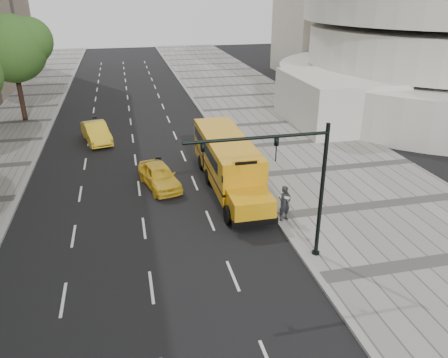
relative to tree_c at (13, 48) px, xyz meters
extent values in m
plane|color=black|center=(10.39, -17.31, -6.58)|extent=(140.00, 140.00, 0.00)
cube|color=gray|center=(22.39, -17.31, -6.50)|extent=(12.00, 140.00, 0.15)
cube|color=gray|center=(16.39, -17.31, -6.50)|extent=(0.30, 140.00, 0.15)
cube|color=gray|center=(2.39, -17.31, -6.50)|extent=(0.30, 140.00, 0.15)
cylinder|color=silver|center=(40.39, -3.31, -4.58)|extent=(32.00, 32.00, 4.00)
cylinder|color=silver|center=(40.39, -3.31, -0.48)|extent=(26.00, 26.00, 3.60)
cube|color=silver|center=(27.39, -7.31, -4.38)|extent=(8.00, 10.00, 4.40)
cylinder|color=black|center=(-0.11, 0.00, -3.67)|extent=(0.44, 0.44, 5.80)
sphere|color=#2E5A1E|center=(-0.11, 0.00, -0.05)|extent=(5.82, 5.82, 5.82)
sphere|color=#2E5A1E|center=(1.34, 0.30, 0.55)|extent=(4.07, 4.07, 4.07)
cube|color=orange|center=(14.89, -17.60, -4.80)|extent=(2.50, 9.00, 2.45)
cube|color=orange|center=(14.89, -23.10, -5.48)|extent=(2.20, 2.00, 1.10)
cube|color=black|center=(14.89, -23.98, -6.03)|extent=(2.38, 0.25, 0.35)
cube|color=black|center=(14.89, -17.60, -5.33)|extent=(2.52, 9.00, 0.12)
cube|color=black|center=(14.89, -22.04, -4.33)|extent=(2.05, 0.10, 0.90)
cube|color=black|center=(14.89, -17.10, -4.33)|extent=(2.52, 7.50, 0.70)
cube|color=orange|center=(14.89, -22.05, -3.53)|extent=(1.40, 0.12, 0.28)
ellipsoid|color=silver|center=(16.41, -24.50, -4.68)|extent=(0.32, 0.32, 0.14)
cylinder|color=black|center=(16.17, -24.28, -4.88)|extent=(0.36, 0.47, 0.58)
cylinder|color=black|center=(13.76, -22.80, -6.08)|extent=(0.30, 1.00, 1.00)
cylinder|color=black|center=(16.02, -22.80, -6.08)|extent=(0.30, 1.00, 1.00)
cylinder|color=black|center=(13.76, -17.60, -6.08)|extent=(0.30, 1.00, 1.00)
cylinder|color=black|center=(16.02, -17.60, -6.08)|extent=(0.30, 1.00, 1.00)
cylinder|color=black|center=(13.76, -15.10, -6.08)|extent=(0.30, 1.00, 1.00)
cylinder|color=black|center=(16.02, -15.10, -6.08)|extent=(0.30, 1.00, 1.00)
imported|color=yellow|center=(10.69, -17.36, -5.83)|extent=(2.74, 4.67, 1.49)
imported|color=yellow|center=(6.58, -7.57, -5.79)|extent=(2.71, 5.02, 1.57)
imported|color=black|center=(16.68, -23.36, -5.46)|extent=(0.81, 0.66, 1.93)
cylinder|color=black|center=(16.99, -26.73, -3.38)|extent=(0.18, 0.18, 6.40)
cylinder|color=black|center=(16.99, -26.73, -6.45)|extent=(0.36, 0.36, 0.25)
cylinder|color=black|center=(13.99, -26.73, -0.58)|extent=(6.00, 0.14, 0.14)
imported|color=black|center=(14.79, -26.73, -1.13)|extent=(0.16, 0.20, 1.00)
imported|color=black|center=(11.79, -26.73, -1.13)|extent=(0.16, 0.20, 1.00)
camera|label=1|loc=(9.00, -42.41, 4.89)|focal=35.00mm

